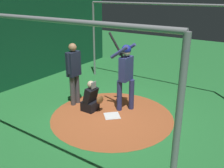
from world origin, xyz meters
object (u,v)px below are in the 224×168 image
(home_plate, at_px, (112,116))
(batter, at_px, (126,71))
(umpire, at_px, (74,71))
(catcher, at_px, (91,99))
(baseball_0, at_px, (86,103))

(home_plate, xyz_separation_m, batter, (0.07, 0.57, 1.16))
(umpire, bearing_deg, catcher, -7.76)
(home_plate, relative_size, umpire, 0.22)
(batter, distance_m, baseball_0, 1.65)
(umpire, distance_m, baseball_0, 1.08)
(home_plate, bearing_deg, umpire, 177.78)
(umpire, height_order, baseball_0, umpire)
(baseball_0, bearing_deg, home_plate, -10.41)
(home_plate, xyz_separation_m, umpire, (-1.39, 0.05, 1.05))
(home_plate, distance_m, baseball_0, 1.10)
(home_plate, relative_size, baseball_0, 5.68)
(batter, relative_size, catcher, 2.44)
(batter, height_order, baseball_0, batter)
(home_plate, relative_size, catcher, 0.46)
(catcher, bearing_deg, home_plate, 3.44)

